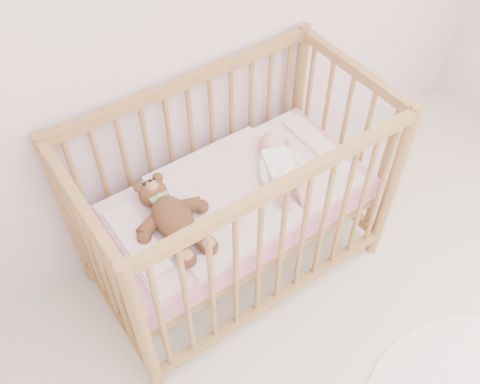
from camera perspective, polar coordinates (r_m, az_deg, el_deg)
crib at (r=2.44m, az=-0.67°, el=-1.11°), size 1.36×0.76×1.00m
mattress at (r=2.45m, az=-0.67°, el=-1.33°), size 1.22×0.62×0.13m
blanket at (r=2.39m, az=-0.68°, el=-0.19°), size 1.10×0.58×0.06m
baby at (r=2.42m, az=4.23°, el=3.11°), size 0.37×0.53×0.11m
teddy_bear at (r=2.22m, az=-7.19°, el=-2.64°), size 0.35×0.50×0.14m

